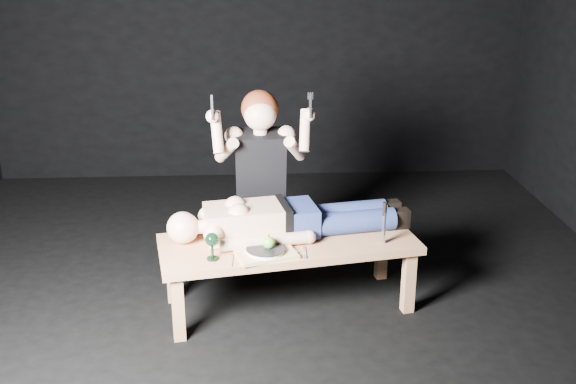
# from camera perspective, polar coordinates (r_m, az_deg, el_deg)

# --- Properties ---
(ground) EXTENTS (5.00, 5.00, 0.00)m
(ground) POSITION_cam_1_polar(r_m,az_deg,el_deg) (4.57, -1.97, -8.44)
(ground) COLOR black
(ground) RESTS_ON ground
(back_wall) EXTENTS (5.00, 0.00, 5.00)m
(back_wall) POSITION_cam_1_polar(r_m,az_deg,el_deg) (6.56, -2.67, 14.02)
(back_wall) COLOR black
(back_wall) RESTS_ON ground
(table) EXTENTS (1.65, 0.86, 0.45)m
(table) POSITION_cam_1_polar(r_m,az_deg,el_deg) (4.34, 0.04, -6.76)
(table) COLOR tan
(table) RESTS_ON ground
(lying_man) EXTENTS (1.55, 0.71, 0.25)m
(lying_man) POSITION_cam_1_polar(r_m,az_deg,el_deg) (4.30, 0.28, -1.87)
(lying_man) COLOR #DBAA8E
(lying_man) RESTS_ON table
(kneeling_woman) EXTENTS (0.73, 0.82, 1.34)m
(kneeling_woman) POSITION_cam_1_polar(r_m,az_deg,el_deg) (4.62, -2.30, 0.96)
(kneeling_woman) COLOR black
(kneeling_woman) RESTS_ON ground
(serving_tray) EXTENTS (0.40, 0.33, 0.02)m
(serving_tray) POSITION_cam_1_polar(r_m,az_deg,el_deg) (4.05, -1.86, -5.08)
(serving_tray) COLOR tan
(serving_tray) RESTS_ON table
(plate) EXTENTS (0.28, 0.28, 0.02)m
(plate) POSITION_cam_1_polar(r_m,az_deg,el_deg) (4.04, -1.86, -4.84)
(plate) COLOR white
(plate) RESTS_ON serving_tray
(apple) EXTENTS (0.07, 0.07, 0.07)m
(apple) POSITION_cam_1_polar(r_m,az_deg,el_deg) (4.03, -1.59, -4.19)
(apple) COLOR #50AC24
(apple) RESTS_ON plate
(goblet) EXTENTS (0.09, 0.09, 0.16)m
(goblet) POSITION_cam_1_polar(r_m,az_deg,el_deg) (3.99, -6.29, -4.48)
(goblet) COLOR black
(goblet) RESTS_ON table
(fork_flat) EXTENTS (0.02, 0.17, 0.01)m
(fork_flat) POSITION_cam_1_polar(r_m,az_deg,el_deg) (4.00, -4.70, -5.63)
(fork_flat) COLOR #B2B2B7
(fork_flat) RESTS_ON table
(knife_flat) EXTENTS (0.02, 0.17, 0.01)m
(knife_flat) POSITION_cam_1_polar(r_m,az_deg,el_deg) (4.08, 1.39, -5.03)
(knife_flat) COLOR #B2B2B7
(knife_flat) RESTS_ON table
(spoon_flat) EXTENTS (0.11, 0.14, 0.01)m
(spoon_flat) POSITION_cam_1_polar(r_m,az_deg,el_deg) (4.14, 0.09, -4.63)
(spoon_flat) COLOR #B2B2B7
(spoon_flat) RESTS_ON table
(carving_knife) EXTENTS (0.04, 0.04, 0.27)m
(carving_knife) POSITION_cam_1_polar(r_m,az_deg,el_deg) (4.19, 7.95, -2.54)
(carving_knife) COLOR #B2B2B7
(carving_knife) RESTS_ON table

